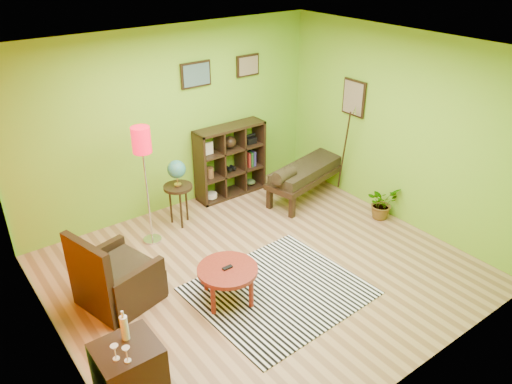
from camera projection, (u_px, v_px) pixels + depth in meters
ground at (262, 270)px, 6.51m from camera, size 5.00×5.00×0.00m
room_shell at (256, 143)px, 5.64m from camera, size 5.04×4.54×2.82m
zebra_rug at (279, 291)px, 6.12m from camera, size 2.03×1.80×0.01m
coffee_table at (228, 273)px, 5.84m from camera, size 0.72×0.72×0.46m
armchair at (115, 281)px, 5.83m from camera, size 0.98×0.97×0.98m
side_cabinet at (130, 374)px, 4.56m from camera, size 0.56×0.51×0.98m
floor_lamp at (142, 151)px, 6.50m from camera, size 0.26×0.26×1.71m
globe_table at (177, 177)px, 7.20m from camera, size 0.43×0.43×1.04m
cube_shelf at (231, 161)px, 8.16m from camera, size 1.20×0.35×1.20m
bench at (306, 172)px, 8.08m from camera, size 1.64×0.89×0.72m
potted_plant at (381, 206)px, 7.63m from camera, size 0.50×0.55×0.40m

